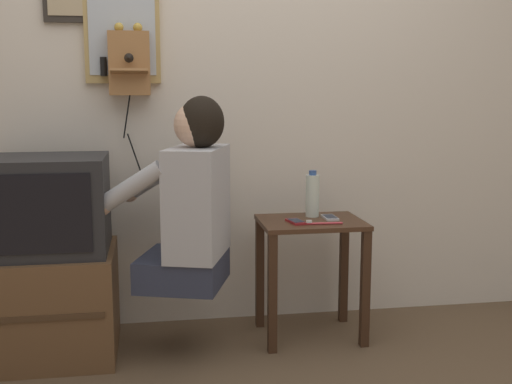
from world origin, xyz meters
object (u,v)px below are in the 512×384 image
wall_mirror (121,2)px  toothbrush (322,223)px  water_bottle (312,195)px  cell_phone_spare (330,217)px  cell_phone_held (296,222)px  person (191,201)px  wall_phone_antique (129,63)px  television (44,205)px

wall_mirror → toothbrush: size_ratio=4.47×
water_bottle → toothbrush: size_ratio=1.33×
water_bottle → cell_phone_spare: bearing=-43.6°
toothbrush → cell_phone_held: bearing=65.4°
person → wall_phone_antique: (-0.26, 0.38, 0.62)m
television → toothbrush: size_ratio=3.22×
wall_mirror → toothbrush: (0.90, -0.41, -1.03)m
television → cell_phone_spare: bearing=1.6°
wall_phone_antique → water_bottle: bearing=-11.1°
wall_phone_antique → television: bearing=-144.3°
person → wall_mirror: wall_mirror is taller
person → wall_mirror: size_ratio=1.10×
wall_mirror → water_bottle: size_ratio=3.36×
toothbrush → water_bottle: bearing=1.9°
cell_phone_spare → toothbrush: bearing=-120.4°
wall_phone_antique → wall_mirror: wall_mirror is taller
television → wall_phone_antique: size_ratio=0.78×
wall_phone_antique → person: bearing=-55.6°
television → wall_mirror: wall_mirror is taller
television → cell_phone_spare: size_ratio=4.47×
person → wall_mirror: 1.04m
person → water_bottle: (0.61, 0.21, -0.02)m
cell_phone_spare → toothbrush: (-0.07, -0.13, 0.00)m
person → water_bottle: bearing=-52.8°
television → wall_mirror: size_ratio=0.72×
person → television: size_ratio=1.53×
wall_phone_antique → water_bottle: size_ratio=3.12×
cell_phone_spare → water_bottle: (-0.07, 0.07, 0.10)m
wall_mirror → cell_phone_spare: (0.97, -0.28, -1.03)m
cell_phone_held → toothbrush: 0.12m
television → cell_phone_held: television is taller
television → toothbrush: (1.26, -0.09, -0.11)m
television → cell_phone_held: size_ratio=4.18×
wall_phone_antique → cell_phone_held: 1.11m
wall_mirror → television: bearing=-138.2°
cell_phone_held → wall_mirror: bearing=145.3°
television → wall_phone_antique: bearing=35.7°
person → toothbrush: size_ratio=4.93×
television → cell_phone_held: bearing=-1.5°
television → wall_phone_antique: wall_phone_antique is taller
television → wall_mirror: bearing=41.8°
wall_phone_antique → toothbrush: (0.87, -0.36, -0.74)m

